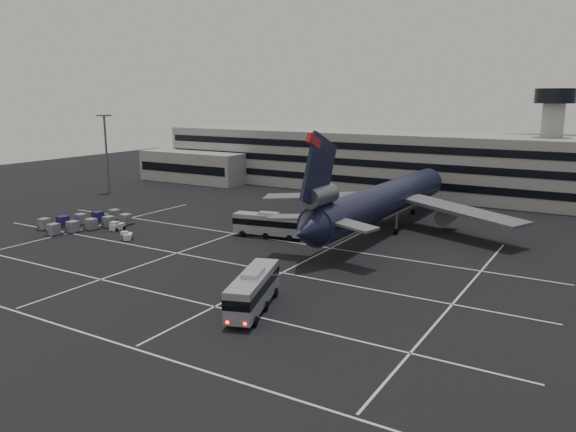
# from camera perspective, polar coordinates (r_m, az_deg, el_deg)

# --- Properties ---
(ground) EXTENTS (260.00, 260.00, 0.00)m
(ground) POSITION_cam_1_polar(r_m,az_deg,el_deg) (76.84, -9.87, -5.07)
(ground) COLOR black
(ground) RESTS_ON ground
(lane_markings) EXTENTS (90.00, 55.62, 0.01)m
(lane_markings) POSITION_cam_1_polar(r_m,az_deg,el_deg) (76.77, -8.98, -5.05)
(lane_markings) COLOR silver
(lane_markings) RESTS_ON ground
(terminal) EXTENTS (125.00, 26.00, 24.00)m
(terminal) POSITION_cam_1_polar(r_m,az_deg,el_deg) (137.34, 8.81, 5.45)
(terminal) COLOR gray
(terminal) RESTS_ON ground
(hills) EXTENTS (352.00, 180.00, 44.00)m
(hills) POSITION_cam_1_polar(r_m,az_deg,el_deg) (229.92, 23.00, 2.48)
(hills) COLOR #38332B
(hills) RESTS_ON ground
(lightpole_left) EXTENTS (2.40, 2.40, 18.28)m
(lightpole_left) POSITION_cam_1_polar(r_m,az_deg,el_deg) (137.71, -18.02, 7.07)
(lightpole_left) COLOR slate
(lightpole_left) RESTS_ON ground
(trijet_main) EXTENTS (47.46, 57.51, 18.08)m
(trijet_main) POSITION_cam_1_polar(r_m,az_deg,el_deg) (95.87, 9.55, 1.59)
(trijet_main) COLOR black
(trijet_main) RESTS_ON ground
(bus_near) EXTENTS (6.62, 12.55, 4.34)m
(bus_near) POSITION_cam_1_polar(r_m,az_deg,el_deg) (60.24, -3.56, -7.38)
(bus_near) COLOR #9FA1A7
(bus_near) RESTS_ON ground
(bus_far) EXTENTS (11.95, 4.71, 4.12)m
(bus_far) POSITION_cam_1_polar(r_m,az_deg,el_deg) (90.69, -1.98, -0.78)
(bus_far) COLOR #9FA1A7
(bus_far) RESTS_ON ground
(tug_a) EXTENTS (1.67, 2.58, 1.58)m
(tug_a) POSITION_cam_1_polar(r_m,az_deg,el_deg) (99.97, -16.99, -1.01)
(tug_a) COLOR silver
(tug_a) RESTS_ON ground
(tug_b) EXTENTS (2.40, 2.52, 1.41)m
(tug_b) POSITION_cam_1_polar(r_m,az_deg,el_deg) (92.85, -15.96, -1.98)
(tug_b) COLOR silver
(tug_b) RESTS_ON ground
(uld_cluster) EXTENTS (11.80, 16.27, 1.92)m
(uld_cluster) POSITION_cam_1_polar(r_m,az_deg,el_deg) (104.19, -19.85, -0.56)
(uld_cluster) COLOR #2D2D30
(uld_cluster) RESTS_ON ground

